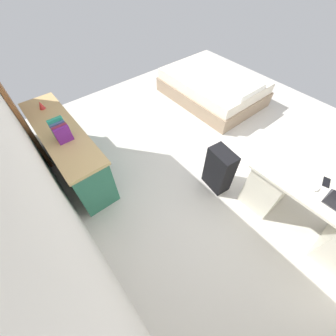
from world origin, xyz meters
The scene contains 11 objects.
ground_plane centered at (0.00, 0.00, 0.00)m, with size 5.89×5.89×0.00m, color beige.
wall_back centered at (0.00, 2.09, 1.37)m, with size 4.89×0.10×2.74m, color silver.
door_wooden centered at (1.89, 2.01, 1.02)m, with size 0.88×0.05×2.04m, color brown.
desk centered at (-1.41, -0.06, 0.38)m, with size 1.46×0.69×0.72m.
credenza centered at (1.17, 1.71, 0.39)m, with size 1.80×0.48×0.77m.
bed centered at (1.21, -1.28, 0.24)m, with size 1.90×1.40×0.58m.
suitcase_black centered at (-0.36, 0.30, 0.33)m, with size 0.36×0.22×0.65m, color black.
computer_mouse centered at (-1.32, 0.02, 0.74)m, with size 0.06×0.10×0.03m, color white.
cell_phone_by_mouse centered at (-1.35, -0.14, 0.73)m, with size 0.07×0.14×0.01m, color black.
book_row centered at (0.97, 1.71, 0.88)m, with size 0.20×0.17×0.24m.
figurine_small centered at (1.73, 1.71, 0.83)m, with size 0.08×0.08×0.11m, color red.
Camera 1 is at (-1.30, 1.94, 2.53)m, focal length 22.64 mm.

